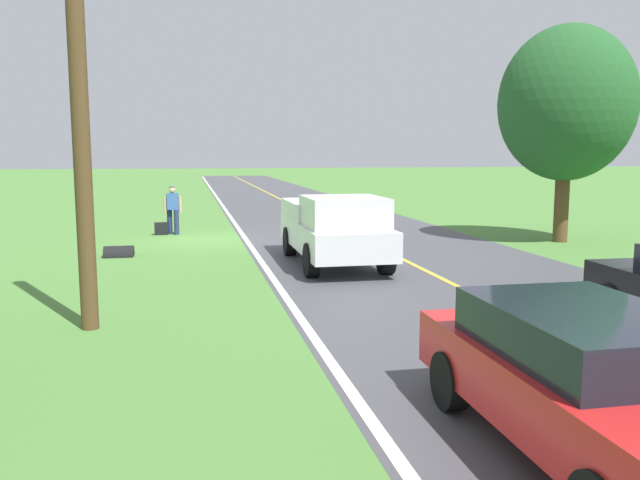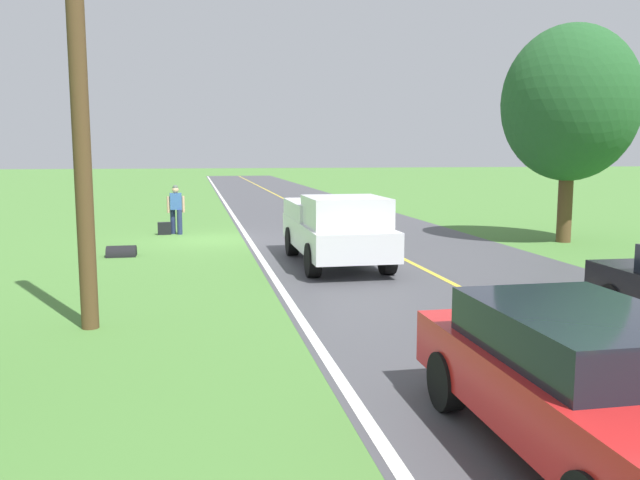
{
  "view_description": "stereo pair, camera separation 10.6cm",
  "coord_description": "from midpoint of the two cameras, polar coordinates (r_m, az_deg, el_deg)",
  "views": [
    {
      "loc": [
        0.67,
        21.58,
        2.88
      ],
      "look_at": [
        -1.66,
        10.25,
        1.31
      ],
      "focal_mm": 36.31,
      "sensor_mm": 36.0,
      "label": 1
    },
    {
      "loc": [
        0.57,
        21.6,
        2.88
      ],
      "look_at": [
        -1.66,
        10.25,
        1.31
      ],
      "focal_mm": 36.31,
      "sensor_mm": 36.0,
      "label": 2
    }
  ],
  "objects": [
    {
      "name": "suitcase_carried",
      "position": [
        23.46,
        -13.95,
        0.98
      ],
      "size": [
        0.47,
        0.24,
        0.44
      ],
      "primitive_type": "cube",
      "rotation": [
        0.0,
        0.0,
        1.65
      ],
      "color": "black",
      "rests_on": "ground"
    },
    {
      "name": "drainage_culvert",
      "position": [
        18.92,
        -17.44,
        -1.39
      ],
      "size": [
        0.8,
        0.6,
        0.6
      ],
      "primitive_type": "cylinder",
      "rotation": [
        0.0,
        1.57,
        0.0
      ],
      "color": "black",
      "rests_on": "ground"
    },
    {
      "name": "ground_plane",
      "position": [
        21.79,
        -9.9,
        0.01
      ],
      "size": [
        200.0,
        200.0,
        0.0
      ],
      "primitive_type": "plane",
      "color": "#4C7F38"
    },
    {
      "name": "utility_pole_roadside",
      "position": [
        11.08,
        -20.7,
        11.39
      ],
      "size": [
        0.28,
        0.28,
        7.36
      ],
      "primitive_type": "cylinder",
      "color": "brown",
      "rests_on": "ground"
    },
    {
      "name": "sedan_ahead_same_lane",
      "position": [
        6.7,
        22.45,
        -11.35
      ],
      "size": [
        1.95,
        4.41,
        1.41
      ],
      "color": "red",
      "rests_on": "ground"
    },
    {
      "name": "tree_far_side_near",
      "position": [
        22.29,
        20.78,
        11.15
      ],
      "size": [
        4.25,
        4.25,
        6.87
      ],
      "color": "brown",
      "rests_on": "ground"
    },
    {
      "name": "lane_edge_line",
      "position": [
        21.85,
        -6.71,
        0.11
      ],
      "size": [
        0.16,
        117.6,
        0.0
      ],
      "primitive_type": "cube",
      "color": "silver",
      "rests_on": "ground"
    },
    {
      "name": "lane_centre_line",
      "position": [
        22.49,
        2.99,
        0.36
      ],
      "size": [
        0.14,
        117.6,
        0.0
      ],
      "primitive_type": "cube",
      "color": "gold",
      "rests_on": "ground"
    },
    {
      "name": "pickup_truck_passing",
      "position": [
        16.5,
        1.22,
        1.06
      ],
      "size": [
        2.11,
        5.41,
        1.82
      ],
      "color": "silver",
      "rests_on": "ground"
    },
    {
      "name": "road_surface",
      "position": [
        22.49,
        2.99,
        0.36
      ],
      "size": [
        7.97,
        120.0,
        0.0
      ],
      "primitive_type": "cube",
      "color": "#47474C",
      "rests_on": "ground"
    },
    {
      "name": "hitchhiker_walking",
      "position": [
        23.48,
        -12.99,
        2.88
      ],
      "size": [
        0.62,
        0.51,
        1.75
      ],
      "color": "navy",
      "rests_on": "ground"
    }
  ]
}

